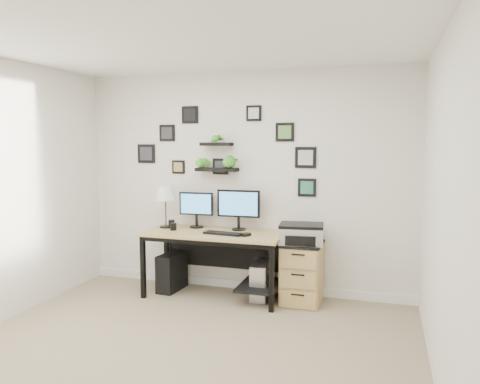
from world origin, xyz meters
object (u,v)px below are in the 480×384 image
at_px(mug, 173,227).
at_px(table_lamp, 166,194).
at_px(monitor_right, 238,206).
at_px(file_cabinet, 302,273).
at_px(desk, 218,242).
at_px(printer, 301,234).
at_px(pc_tower_black, 172,272).
at_px(monitor_left, 196,207).
at_px(pc_tower_grey, 261,281).

bearing_deg(mug, table_lamp, 140.12).
bearing_deg(monitor_right, file_cabinet, -7.99).
height_order(desk, table_lamp, table_lamp).
relative_size(file_cabinet, printer, 1.32).
distance_m(table_lamp, pc_tower_black, 0.94).
bearing_deg(monitor_right, printer, -9.87).
height_order(monitor_left, printer, monitor_left).
relative_size(mug, printer, 0.16).
bearing_deg(file_cabinet, printer, -109.85).
bearing_deg(pc_tower_black, table_lamp, 157.59).
bearing_deg(pc_tower_black, pc_tower_grey, 5.08).
bearing_deg(printer, monitor_right, 170.13).
distance_m(monitor_left, mug, 0.37).
bearing_deg(table_lamp, mug, -39.88).
distance_m(table_lamp, mug, 0.42).
bearing_deg(pc_tower_black, desk, 1.85).
xyz_separation_m(monitor_right, pc_tower_grey, (0.31, -0.13, -0.82)).
height_order(monitor_left, pc_tower_black, monitor_left).
distance_m(monitor_right, pc_tower_grey, 0.89).
distance_m(monitor_right, mug, 0.80).
distance_m(mug, pc_tower_black, 0.58).
xyz_separation_m(monitor_left, file_cabinet, (1.30, -0.11, -0.66)).
xyz_separation_m(table_lamp, pc_tower_grey, (1.20, -0.04, -0.95)).
height_order(monitor_left, mug, monitor_left).
bearing_deg(monitor_left, mug, -130.35).
distance_m(desk, pc_tower_black, 0.73).
xyz_separation_m(mug, file_cabinet, (1.50, 0.12, -0.46)).
bearing_deg(mug, printer, 3.54).
relative_size(table_lamp, pc_tower_black, 1.13).
bearing_deg(pc_tower_black, mug, -46.92).
xyz_separation_m(monitor_right, mug, (-0.73, -0.23, -0.24)).
bearing_deg(mug, pc_tower_grey, 5.32).
xyz_separation_m(desk, mug, (-0.53, -0.06, 0.17)).
distance_m(mug, printer, 1.49).
distance_m(desk, printer, 0.97).
relative_size(monitor_left, file_cabinet, 0.64).
distance_m(pc_tower_grey, printer, 0.73).
relative_size(desk, mug, 19.06).
bearing_deg(pc_tower_grey, desk, -175.69).
bearing_deg(pc_tower_grey, monitor_left, 171.00).
bearing_deg(monitor_left, printer, -6.10).
xyz_separation_m(mug, pc_tower_grey, (1.04, 0.10, -0.59)).
xyz_separation_m(pc_tower_black, pc_tower_grey, (1.11, 0.01, -0.02)).
bearing_deg(mug, monitor_right, 17.18).
relative_size(monitor_right, printer, 1.00).
height_order(table_lamp, pc_tower_black, table_lamp).
relative_size(monitor_right, table_lamp, 1.01).
xyz_separation_m(desk, pc_tower_grey, (0.51, 0.04, -0.42)).
bearing_deg(file_cabinet, monitor_right, 172.01).
xyz_separation_m(desk, table_lamp, (-0.69, 0.07, 0.53)).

